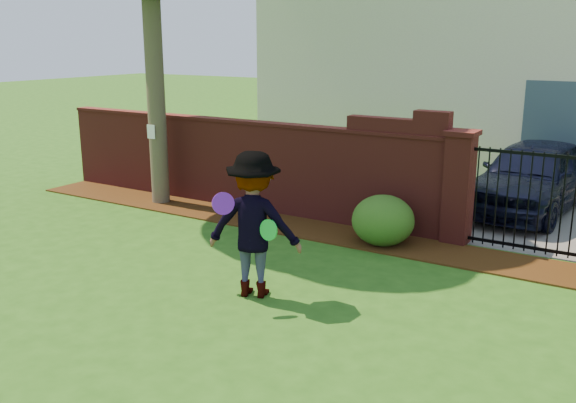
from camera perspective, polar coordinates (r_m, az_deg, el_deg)
The scene contains 13 objects.
ground at distance 8.68m, azimuth -9.07°, elevation -8.11°, with size 80.00×80.00×0.01m, color #265615.
mulch_bed at distance 11.73m, azimuth -2.00°, elevation -1.80°, with size 11.10×1.08×0.03m, color #331B09.
brick_wall at distance 12.63m, azimuth -4.38°, elevation 3.60°, with size 8.70×0.31×2.16m.
pillar_left at distance 10.69m, azimuth 15.13°, elevation 1.30°, with size 0.50×0.50×1.88m.
iron_gate at distance 10.47m, azimuth 20.85°, elevation -0.01°, with size 1.78×0.03×1.60m.
driveway at distance 14.51m, azimuth 23.68°, elevation 0.11°, with size 3.20×8.00×0.01m, color slate.
house at distance 18.52m, azimuth 18.79°, elevation 13.31°, with size 12.40×6.40×6.30m.
car at distance 12.99m, azimuth 20.83°, elevation 1.99°, with size 1.66×4.13×1.41m, color black.
paper_notice at distance 12.95m, azimuth -12.24°, elevation 6.16°, with size 0.20×0.01×0.28m, color white.
shrub_left at distance 10.45m, azimuth 8.56°, elevation -1.69°, with size 1.02×1.02×0.84m, color #205519.
man at distance 8.18m, azimuth -3.19°, elevation -2.16°, with size 1.24×0.72×1.93m, color gray.
frisbee_purple at distance 7.87m, azimuth -5.86°, elevation -0.18°, with size 0.28×0.28×0.03m, color purple.
frisbee_green at distance 7.92m, azimuth -1.76°, elevation -2.58°, with size 0.27×0.27×0.03m, color green.
Camera 1 is at (5.31, -6.02, 3.30)m, focal length 39.47 mm.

